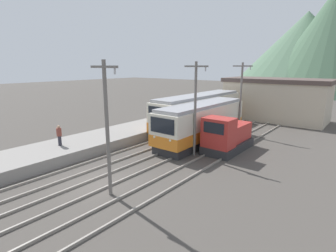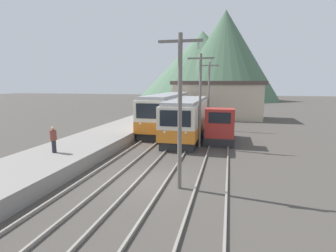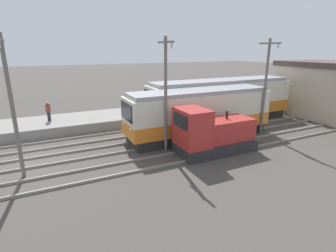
{
  "view_description": "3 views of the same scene",
  "coord_description": "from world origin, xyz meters",
  "px_view_note": "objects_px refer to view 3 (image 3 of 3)",
  "views": [
    {
      "loc": [
        12.36,
        -8.79,
        6.9
      ],
      "look_at": [
        -1.04,
        7.91,
        1.92
      ],
      "focal_mm": 28.0,
      "sensor_mm": 36.0,
      "label": 1
    },
    {
      "loc": [
        3.92,
        -12.29,
        5.0
      ],
      "look_at": [
        -0.99,
        8.51,
        1.49
      ],
      "focal_mm": 28.0,
      "sensor_mm": 36.0,
      "label": 2
    },
    {
      "loc": [
        16.3,
        0.89,
        6.46
      ],
      "look_at": [
        0.96,
        8.3,
        1.41
      ],
      "focal_mm": 28.0,
      "sensor_mm": 36.0,
      "label": 3
    }
  ],
  "objects_px": {
    "catenary_mast_near": "(12,103)",
    "catenary_mast_mid": "(166,91)",
    "commuter_train_left": "(221,102)",
    "catenary_mast_far": "(266,84)",
    "commuter_train_center": "(199,115)",
    "shunting_locomotive": "(212,134)",
    "person_on_platform": "(48,110)"
  },
  "relations": [
    {
      "from": "commuter_train_left",
      "to": "commuter_train_center",
      "type": "relative_size",
      "value": 1.23
    },
    {
      "from": "catenary_mast_near",
      "to": "catenary_mast_mid",
      "type": "bearing_deg",
      "value": 90.0
    },
    {
      "from": "catenary_mast_far",
      "to": "commuter_train_left",
      "type": "bearing_deg",
      "value": -170.2
    },
    {
      "from": "catenary_mast_mid",
      "to": "commuter_train_center",
      "type": "bearing_deg",
      "value": 113.46
    },
    {
      "from": "catenary_mast_far",
      "to": "person_on_platform",
      "type": "bearing_deg",
      "value": -118.32
    },
    {
      "from": "commuter_train_center",
      "to": "catenary_mast_far",
      "type": "xyz_separation_m",
      "value": [
        1.51,
        4.83,
        2.24
      ]
    },
    {
      "from": "catenary_mast_mid",
      "to": "person_on_platform",
      "type": "xyz_separation_m",
      "value": [
        -8.05,
        -6.64,
        -2.21
      ]
    },
    {
      "from": "catenary_mast_mid",
      "to": "person_on_platform",
      "type": "height_order",
      "value": "catenary_mast_mid"
    },
    {
      "from": "catenary_mast_far",
      "to": "shunting_locomotive",
      "type": "bearing_deg",
      "value": -75.47
    },
    {
      "from": "commuter_train_center",
      "to": "shunting_locomotive",
      "type": "relative_size",
      "value": 2.17
    },
    {
      "from": "commuter_train_left",
      "to": "catenary_mast_mid",
      "type": "distance_m",
      "value": 8.96
    },
    {
      "from": "commuter_train_left",
      "to": "catenary_mast_far",
      "type": "xyz_separation_m",
      "value": [
        4.31,
        0.74,
        2.13
      ]
    },
    {
      "from": "commuter_train_left",
      "to": "catenary_mast_near",
      "type": "height_order",
      "value": "catenary_mast_near"
    },
    {
      "from": "catenary_mast_mid",
      "to": "catenary_mast_far",
      "type": "relative_size",
      "value": 1.0
    },
    {
      "from": "catenary_mast_near",
      "to": "person_on_platform",
      "type": "bearing_deg",
      "value": 168.33
    },
    {
      "from": "commuter_train_center",
      "to": "commuter_train_left",
      "type": "bearing_deg",
      "value": 124.42
    },
    {
      "from": "shunting_locomotive",
      "to": "catenary_mast_near",
      "type": "height_order",
      "value": "catenary_mast_near"
    },
    {
      "from": "catenary_mast_near",
      "to": "catenary_mast_mid",
      "type": "xyz_separation_m",
      "value": [
        0.0,
        8.3,
        0.0
      ]
    },
    {
      "from": "commuter_train_left",
      "to": "commuter_train_center",
      "type": "distance_m",
      "value": 4.95
    },
    {
      "from": "commuter_train_center",
      "to": "catenary_mast_far",
      "type": "height_order",
      "value": "catenary_mast_far"
    },
    {
      "from": "person_on_platform",
      "to": "commuter_train_center",
      "type": "bearing_deg",
      "value": 57.09
    },
    {
      "from": "commuter_train_center",
      "to": "catenary_mast_mid",
      "type": "relative_size",
      "value": 1.57
    },
    {
      "from": "catenary_mast_near",
      "to": "catenary_mast_far",
      "type": "height_order",
      "value": "same"
    },
    {
      "from": "commuter_train_left",
      "to": "shunting_locomotive",
      "type": "height_order",
      "value": "commuter_train_left"
    },
    {
      "from": "catenary_mast_near",
      "to": "commuter_train_center",
      "type": "bearing_deg",
      "value": 97.29
    },
    {
      "from": "commuter_train_left",
      "to": "catenary_mast_far",
      "type": "relative_size",
      "value": 1.94
    },
    {
      "from": "commuter_train_center",
      "to": "catenary_mast_far",
      "type": "distance_m",
      "value": 5.53
    },
    {
      "from": "shunting_locomotive",
      "to": "catenary_mast_far",
      "type": "distance_m",
      "value": 6.53
    },
    {
      "from": "person_on_platform",
      "to": "catenary_mast_far",
      "type": "bearing_deg",
      "value": 61.68
    },
    {
      "from": "catenary_mast_near",
      "to": "catenary_mast_far",
      "type": "bearing_deg",
      "value": 90.0
    },
    {
      "from": "commuter_train_left",
      "to": "catenary_mast_far",
      "type": "height_order",
      "value": "catenary_mast_far"
    },
    {
      "from": "shunting_locomotive",
      "to": "catenary_mast_near",
      "type": "relative_size",
      "value": 0.72
    }
  ]
}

